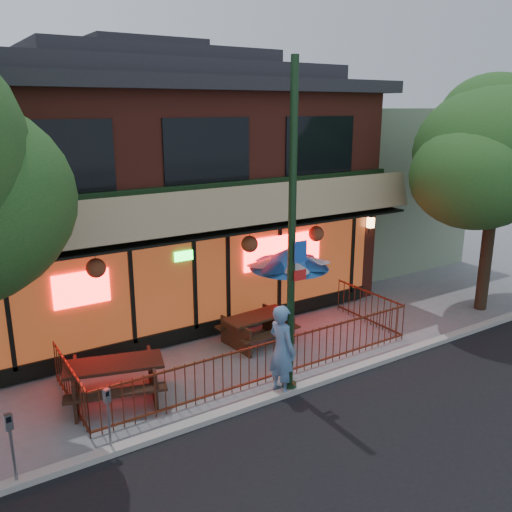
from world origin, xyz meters
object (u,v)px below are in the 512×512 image
(pedestrian, at_px, (282,350))
(parking_meter_near, at_px, (108,410))
(patio_umbrella, at_px, (289,258))
(parking_meter_far, at_px, (11,438))
(street_tree_right, at_px, (497,146))
(street_light, at_px, (292,253))
(picnic_table_left, at_px, (114,376))
(picnic_table_right, at_px, (258,325))

(pedestrian, xyz_separation_m, parking_meter_near, (-3.83, -0.05, -0.17))
(patio_umbrella, distance_m, parking_meter_far, 8.16)
(street_tree_right, height_order, parking_meter_far, street_tree_right)
(street_light, distance_m, parking_meter_far, 6.05)
(picnic_table_left, height_order, picnic_table_right, picnic_table_left)
(patio_umbrella, bearing_deg, parking_meter_far, -159.61)
(picnic_table_right, distance_m, parking_meter_near, 5.43)
(pedestrian, height_order, parking_meter_near, pedestrian)
(street_light, height_order, parking_meter_far, street_light)
(street_tree_right, xyz_separation_m, picnic_table_right, (-7.24, 1.54, -4.45))
(picnic_table_left, relative_size, parking_meter_near, 1.90)
(street_light, relative_size, parking_meter_far, 5.22)
(street_light, xyz_separation_m, parking_meter_near, (-4.00, 0.00, -2.30))
(picnic_table_right, distance_m, patio_umbrella, 1.99)
(street_tree_right, height_order, picnic_table_right, street_tree_right)
(street_tree_right, height_order, patio_umbrella, street_tree_right)
(street_tree_right, distance_m, picnic_table_right, 8.64)
(parking_meter_near, bearing_deg, picnic_table_right, 27.71)
(patio_umbrella, bearing_deg, parking_meter_near, -155.35)
(picnic_table_left, xyz_separation_m, parking_meter_near, (-0.66, -1.70, 0.28))
(patio_umbrella, bearing_deg, street_light, -125.53)
(street_light, distance_m, picnic_table_right, 3.74)
(street_tree_right, height_order, pedestrian, street_tree_right)
(pedestrian, bearing_deg, street_light, -111.74)
(street_tree_right, relative_size, parking_meter_near, 5.59)
(picnic_table_right, bearing_deg, pedestrian, -111.53)
(street_light, distance_m, patio_umbrella, 3.52)
(street_light, bearing_deg, picnic_table_right, 72.46)
(parking_meter_near, bearing_deg, street_light, -0.04)
(patio_umbrella, relative_size, parking_meter_near, 1.97)
(street_light, bearing_deg, patio_umbrella, 54.47)
(pedestrian, bearing_deg, parking_meter_far, 86.27)
(street_tree_right, relative_size, picnic_table_left, 2.94)
(picnic_table_right, xyz_separation_m, parking_meter_far, (-6.41, -2.60, 0.40))
(patio_umbrella, bearing_deg, pedestrian, -128.46)
(street_tree_right, height_order, picnic_table_left, street_tree_right)
(picnic_table_right, bearing_deg, picnic_table_left, -168.72)
(street_tree_right, xyz_separation_m, picnic_table_left, (-11.38, 0.71, -4.39))
(picnic_table_right, bearing_deg, parking_meter_far, -157.92)
(picnic_table_right, relative_size, parking_meter_near, 1.53)
(picnic_table_right, relative_size, parking_meter_far, 1.43)
(picnic_table_left, bearing_deg, parking_meter_far, -142.05)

